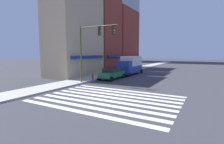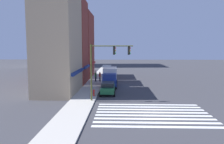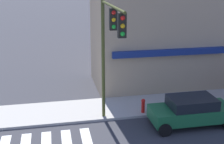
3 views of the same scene
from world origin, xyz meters
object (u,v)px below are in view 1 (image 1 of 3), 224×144
(sedan_green, at_px, (112,73))
(box_truck_blue, at_px, (130,65))
(pedestrian_white_shirt, at_px, (130,65))
(fire_hydrant, at_px, (93,76))
(pedestrian_green_top, at_px, (125,66))
(pedestrian_red_jacket, at_px, (129,66))
(traffic_signal, at_px, (93,42))

(sedan_green, height_order, box_truck_blue, box_truck_blue)
(pedestrian_white_shirt, distance_m, fire_hydrant, 15.72)
(fire_hydrant, bearing_deg, pedestrian_green_top, 5.02)
(pedestrian_red_jacket, bearing_deg, fire_hydrant, -42.69)
(traffic_signal, xyz_separation_m, pedestrian_green_top, (14.69, 2.80, -3.75))
(box_truck_blue, distance_m, pedestrian_red_jacket, 4.57)
(pedestrian_white_shirt, distance_m, pedestrian_green_top, 3.28)
(sedan_green, xyz_separation_m, box_truck_blue, (6.21, -0.00, 0.75))
(traffic_signal, relative_size, pedestrian_white_shirt, 3.78)
(sedan_green, distance_m, pedestrian_green_top, 10.60)
(fire_hydrant, bearing_deg, traffic_signal, -143.41)
(sedan_green, distance_m, fire_hydrant, 2.76)
(fire_hydrant, bearing_deg, box_truck_blue, -11.49)
(pedestrian_red_jacket, relative_size, fire_hydrant, 2.10)
(pedestrian_white_shirt, distance_m, pedestrian_red_jacket, 3.39)
(pedestrian_green_top, height_order, fire_hydrant, pedestrian_green_top)
(sedan_green, bearing_deg, fire_hydrant, 141.92)
(pedestrian_white_shirt, relative_size, pedestrian_red_jacket, 1.00)
(pedestrian_white_shirt, relative_size, fire_hydrant, 2.10)
(pedestrian_red_jacket, bearing_deg, traffic_signal, -36.30)
(box_truck_blue, relative_size, fire_hydrant, 7.41)
(traffic_signal, xyz_separation_m, sedan_green, (4.46, 0.01, -3.98))
(pedestrian_green_top, bearing_deg, pedestrian_white_shirt, 98.73)
(pedestrian_white_shirt, height_order, fire_hydrant, pedestrian_white_shirt)
(traffic_signal, height_order, pedestrian_red_jacket, traffic_signal)
(traffic_signal, bearing_deg, pedestrian_red_jacket, 7.80)
(pedestrian_white_shirt, bearing_deg, fire_hydrant, -92.31)
(box_truck_blue, bearing_deg, pedestrian_white_shirt, 21.84)
(pedestrian_green_top, distance_m, fire_hydrant, 12.44)
(pedestrian_red_jacket, height_order, pedestrian_green_top, same)
(box_truck_blue, xyz_separation_m, fire_hydrant, (-8.37, 1.70, -0.97))
(sedan_green, bearing_deg, pedestrian_green_top, 15.40)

